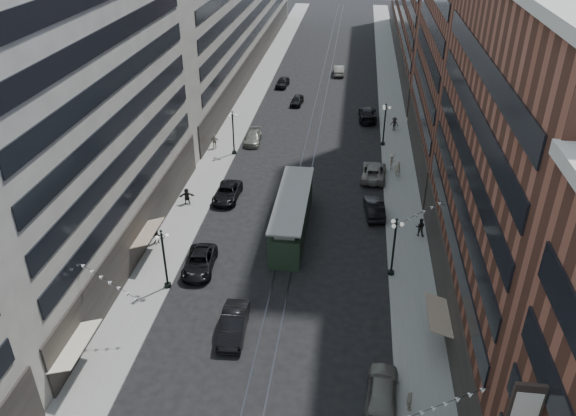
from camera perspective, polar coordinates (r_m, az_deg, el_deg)
The scene contains 31 objects.
ground at distance 73.70m, azimuth 2.39°, elevation 6.68°, with size 220.00×220.00×0.00m, color black.
sidewalk_west at distance 84.35m, azimuth -4.59°, elevation 9.70°, with size 4.00×180.00×0.15m, color gray.
sidewalk_east at distance 82.99m, azimuth 10.67°, elevation 8.94°, with size 4.00×180.00×0.15m, color gray.
rail_west at distance 83.02m, azimuth 2.49°, elevation 9.39°, with size 0.12×180.00×0.02m, color #2D2D33.
rail_east at distance 82.93m, azimuth 3.47°, elevation 9.34°, with size 0.12×180.00×0.02m, color #2D2D33.
building_west_mid at distance 48.60m, azimuth -20.92°, elevation 10.01°, with size 8.00×36.00×28.00m, color #ACA898.
building_east_mid at distance 41.15m, azimuth 23.01°, elevation 3.08°, with size 8.00×30.00×24.00m, color brown.
lamppost_sw_far at distance 46.24m, azimuth -12.47°, elevation -4.90°, with size 1.03×1.14×5.52m.
lamppost_sw_mid at distance 69.22m, azimuth -5.59°, elevation 7.76°, with size 1.03×1.14×5.52m.
lamppost_se_far at distance 47.43m, azimuth 10.72°, elevation -3.72°, with size 1.03×1.14×5.52m.
lamppost_se_mid at distance 72.48m, azimuth 9.79°, elevation 8.49°, with size 1.03×1.14×5.52m.
streetcar at distance 53.40m, azimuth 0.43°, elevation -0.79°, with size 2.97×13.41×3.71m.
car_2 at distance 49.27m, azimuth -8.98°, elevation -5.45°, with size 2.47×5.35×1.49m, color black.
car_4 at distance 38.29m, azimuth 9.54°, elevation -17.77°, with size 2.02×5.02×1.71m, color #636258.
car_5 at distance 42.46m, azimuth -5.55°, elevation -11.68°, with size 1.79×5.15×1.70m, color black.
pedestrian_2 at distance 53.22m, azimuth -13.20°, elevation -2.78°, with size 0.75×0.41×1.55m, color black.
pedestrian_4 at distance 37.94m, azimuth 12.23°, elevation -18.58°, with size 0.89×0.41×1.52m, color #BEB69E.
car_7 at distance 59.88m, azimuth -6.19°, elevation 1.56°, with size 2.45×5.31×1.47m, color black.
car_8 at distance 73.50m, azimuth -3.57°, elevation 7.17°, with size 1.96×4.83×1.40m, color slate.
car_9 at distance 95.62m, azimuth -0.57°, elevation 12.66°, with size 1.79×4.45×1.51m, color black.
car_10 at distance 57.21m, azimuth 8.76°, elevation 0.04°, with size 1.74×5.00×1.65m, color black.
car_11 at distance 64.66m, azimuth 8.68°, elevation 3.69°, with size 2.69×5.84×1.62m, color slate.
car_12 at distance 81.82m, azimuth 8.09°, elevation 9.46°, with size 2.48×6.09×1.77m, color black.
car_13 at distance 87.14m, azimuth 0.91°, elevation 10.89°, with size 1.63×4.05×1.38m, color black.
car_14 at distance 102.60m, azimuth 5.20°, elevation 13.77°, with size 1.75×5.03×1.66m, color slate.
pedestrian_5 at distance 59.24m, azimuth -10.24°, elevation 1.21°, with size 1.60×0.46×1.72m, color black.
pedestrian_6 at distance 71.79m, azimuth -7.46°, elevation 6.74°, with size 1.10×0.50×1.88m, color #9F9783.
pedestrian_7 at distance 54.29m, azimuth 13.28°, elevation -1.90°, with size 0.90×0.50×1.86m, color black.
pedestrian_8 at distance 65.17m, azimuth 11.07°, elevation 3.97°, with size 0.70×0.46×1.92m, color #A49E87.
pedestrian_9 at distance 78.15m, azimuth 10.75°, elevation 8.40°, with size 1.19×0.49×1.85m, color black.
pedestrian_extra_0 at distance 66.81m, azimuth 10.50°, elevation 4.68°, with size 1.23×0.51×1.90m, color #BAAA9A.
Camera 1 is at (5.15, -7.63, 28.84)m, focal length 35.00 mm.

